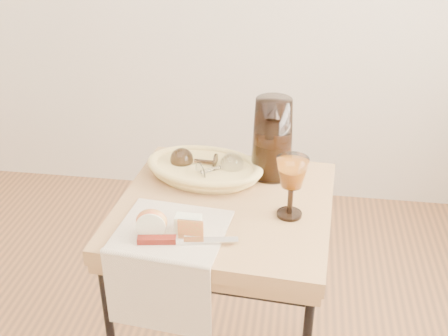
% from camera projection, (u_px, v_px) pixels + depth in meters
% --- Properties ---
extents(side_table, '(0.63, 0.63, 0.75)m').
position_uv_depth(side_table, '(225.00, 303.00, 1.72)').
color(side_table, brown).
rests_on(side_table, floor).
extents(tea_towel, '(0.30, 0.28, 0.01)m').
position_uv_depth(tea_towel, '(172.00, 231.00, 1.42)').
color(tea_towel, beige).
rests_on(tea_towel, side_table).
extents(bread_basket, '(0.35, 0.27, 0.05)m').
position_uv_depth(bread_basket, '(204.00, 170.00, 1.66)').
color(bread_basket, '#BF9746').
rests_on(bread_basket, side_table).
extents(goblet_lying_a, '(0.12, 0.08, 0.07)m').
position_uv_depth(goblet_lying_a, '(196.00, 161.00, 1.66)').
color(goblet_lying_a, '#443122').
rests_on(goblet_lying_a, bread_basket).
extents(goblet_lying_b, '(0.13, 0.12, 0.07)m').
position_uv_depth(goblet_lying_b, '(219.00, 168.00, 1.62)').
color(goblet_lying_b, white).
rests_on(goblet_lying_b, bread_basket).
extents(pitcher, '(0.19, 0.26, 0.29)m').
position_uv_depth(pitcher, '(272.00, 138.00, 1.63)').
color(pitcher, black).
rests_on(pitcher, side_table).
extents(wine_goblet, '(0.11, 0.11, 0.18)m').
position_uv_depth(wine_goblet, '(291.00, 187.00, 1.44)').
color(wine_goblet, white).
rests_on(wine_goblet, side_table).
extents(apple_half, '(0.09, 0.05, 0.07)m').
position_uv_depth(apple_half, '(152.00, 222.00, 1.38)').
color(apple_half, red).
rests_on(apple_half, tea_towel).
extents(apple_wedge, '(0.07, 0.04, 0.04)m').
position_uv_depth(apple_wedge, '(188.00, 224.00, 1.40)').
color(apple_wedge, '#FFFACD').
rests_on(apple_wedge, tea_towel).
extents(table_knife, '(0.25, 0.07, 0.02)m').
position_uv_depth(table_knife, '(184.00, 239.00, 1.36)').
color(table_knife, silver).
rests_on(table_knife, tea_towel).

